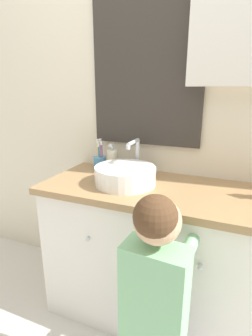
{
  "coord_description": "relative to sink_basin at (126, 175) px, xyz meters",
  "views": [
    {
      "loc": [
        0.34,
        -0.89,
        1.29
      ],
      "look_at": [
        -0.15,
        0.29,
        0.9
      ],
      "focal_mm": 28.0,
      "sensor_mm": 36.0,
      "label": 1
    }
  ],
  "objects": [
    {
      "name": "wall_back",
      "position": [
        0.18,
        0.3,
        0.42
      ],
      "size": [
        3.2,
        0.18,
        2.5
      ],
      "color": "beige",
      "rests_on": "ground_plane"
    },
    {
      "name": "vanity_counter",
      "position": [
        0.17,
        0.01,
        -0.45
      ],
      "size": [
        1.2,
        0.53,
        0.8
      ],
      "color": "silver",
      "rests_on": "ground_plane"
    },
    {
      "name": "sink_basin",
      "position": [
        0.0,
        0.0,
        0.0
      ],
      "size": [
        0.32,
        0.38,
        0.22
      ],
      "color": "white",
      "rests_on": "vanity_counter"
    },
    {
      "name": "toothbrush_holder",
      "position": [
        -0.25,
        0.18,
        -0.0
      ],
      "size": [
        0.08,
        0.08,
        0.19
      ],
      "color": "#4C93C6",
      "rests_on": "vanity_counter"
    },
    {
      "name": "soap_dispenser",
      "position": [
        -0.16,
        0.16,
        0.02
      ],
      "size": [
        0.06,
        0.06,
        0.18
      ],
      "color": "beige",
      "rests_on": "vanity_counter"
    },
    {
      "name": "child_figure",
      "position": [
        0.3,
        -0.45,
        -0.31
      ],
      "size": [
        0.26,
        0.47,
        0.96
      ],
      "color": "slate",
      "rests_on": "ground_plane"
    }
  ]
}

